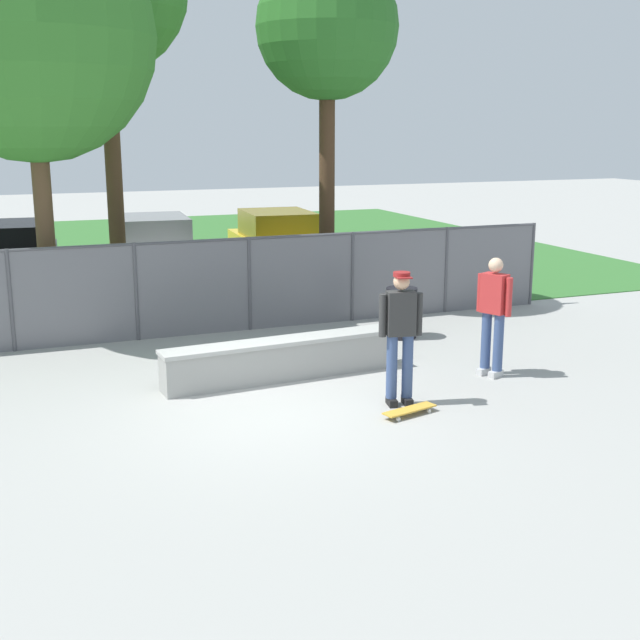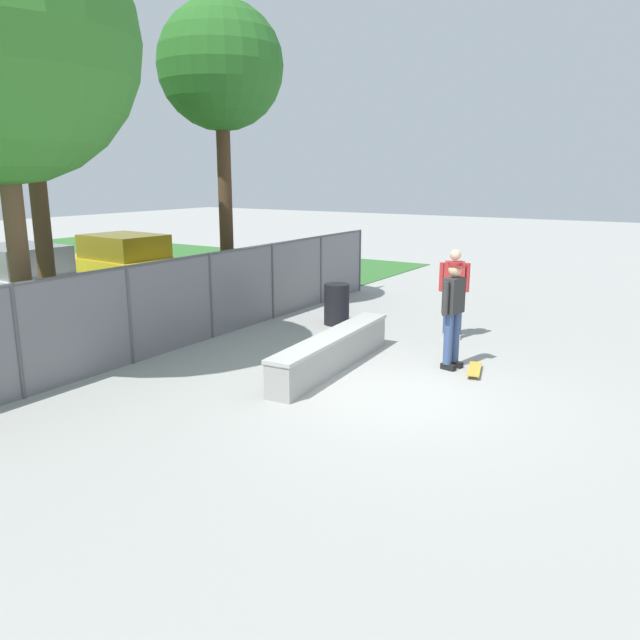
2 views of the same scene
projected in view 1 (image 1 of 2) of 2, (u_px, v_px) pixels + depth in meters
The scene contains 13 objects.
ground_plane at pixel (273, 412), 10.96m from camera, with size 80.00×80.00×0.00m, color #9E9E99.
grass_strip at pixel (117, 255), 24.41m from camera, with size 26.58×20.00×0.02m, color #336B2D.
concrete_ledge at pixel (281, 359), 12.36m from camera, with size 3.72×0.76×0.61m.
skateboarder at pixel (400, 331), 11.05m from camera, with size 0.59×0.35×1.84m.
skateboard at pixel (410, 410), 10.83m from camera, with size 0.82×0.40×0.09m.
chainlink_fence at pixel (194, 284), 14.86m from camera, with size 14.65×0.07×1.75m.
tree_near_left at pixel (30, 37), 13.78m from camera, with size 4.20×4.20×7.30m.
tree_mid at pixel (327, 30), 16.12m from camera, with size 2.82×2.82×7.04m.
car_black at pixel (15, 260), 18.16m from camera, with size 2.24×4.32×1.66m.
car_white at pixel (154, 251), 19.51m from camera, with size 2.24×4.32×1.66m.
car_yellow at pixel (279, 244), 20.70m from camera, with size 2.24×4.32×1.66m.
bystander at pixel (494, 311), 12.37m from camera, with size 0.39×0.56×1.82m.
trash_bin at pixel (401, 313), 14.79m from camera, with size 0.56×0.56×0.91m, color black.
Camera 1 is at (-3.22, -9.90, 3.70)m, focal length 46.16 mm.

